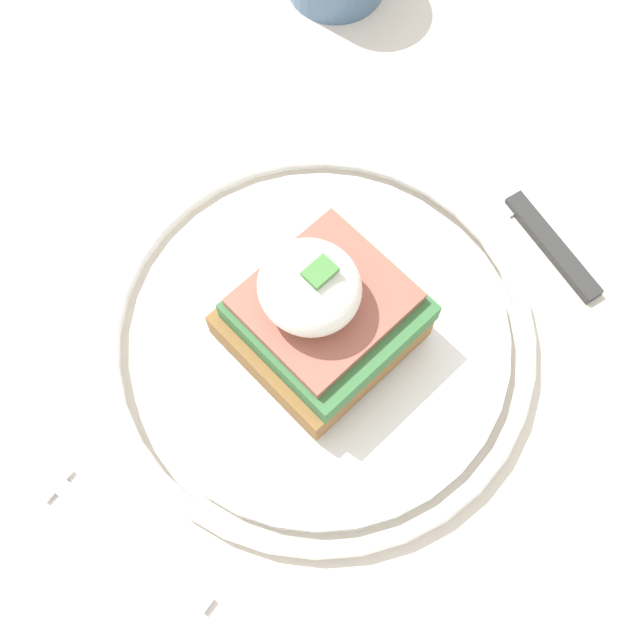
# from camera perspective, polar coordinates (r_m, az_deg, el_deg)

# --- Properties ---
(ground_plane) EXTENTS (6.00, 6.00, 0.00)m
(ground_plane) POSITION_cam_1_polar(r_m,az_deg,el_deg) (1.22, -0.31, -15.47)
(ground_plane) COLOR #B2ADA3
(dining_table) EXTENTS (0.95, 0.90, 0.75)m
(dining_table) POSITION_cam_1_polar(r_m,az_deg,el_deg) (0.59, -0.62, -7.81)
(dining_table) COLOR beige
(dining_table) RESTS_ON ground_plane
(plate) EXTENTS (0.26, 0.26, 0.02)m
(plate) POSITION_cam_1_polar(r_m,az_deg,el_deg) (0.48, -0.00, -1.24)
(plate) COLOR white
(plate) RESTS_ON dining_table
(sandwich) EXTENTS (0.09, 0.09, 0.08)m
(sandwich) POSITION_cam_1_polar(r_m,az_deg,el_deg) (0.44, 0.03, 0.62)
(sandwich) COLOR olive
(sandwich) RESTS_ON plate
(fork) EXTENTS (0.04, 0.15, 0.00)m
(fork) POSITION_cam_1_polar(r_m,az_deg,el_deg) (0.47, -15.46, -13.46)
(fork) COLOR silver
(fork) RESTS_ON dining_table
(knife) EXTENTS (0.06, 0.20, 0.01)m
(knife) POSITION_cam_1_polar(r_m,az_deg,el_deg) (0.54, 13.53, 8.38)
(knife) COLOR #2D2D2D
(knife) RESTS_ON dining_table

